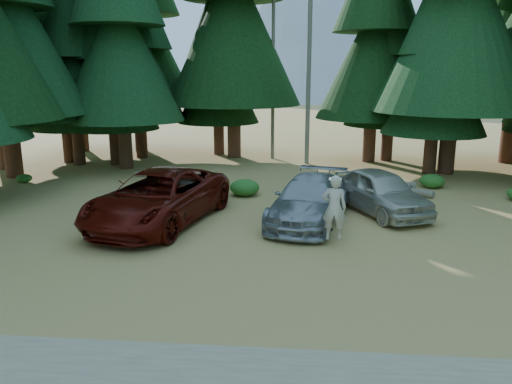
% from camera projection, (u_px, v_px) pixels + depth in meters
% --- Properties ---
extents(ground, '(160.00, 160.00, 0.00)m').
position_uv_depth(ground, '(283.00, 257.00, 13.95)').
color(ground, tan).
rests_on(ground, ground).
extents(forest_belt_north, '(36.00, 7.00, 22.00)m').
position_uv_depth(forest_belt_north, '(292.00, 162.00, 28.47)').
color(forest_belt_north, black).
rests_on(forest_belt_north, ground).
extents(snag_front, '(0.24, 0.24, 12.00)m').
position_uv_depth(snag_front, '(309.00, 52.00, 26.49)').
color(snag_front, '#716B5B').
rests_on(snag_front, ground).
extents(snag_back, '(0.20, 0.20, 10.00)m').
position_uv_depth(snag_back, '(273.00, 72.00, 28.35)').
color(snag_back, '#716B5B').
rests_on(snag_back, ground).
extents(mountain_peak, '(48.00, 50.00, 28.00)m').
position_uv_depth(mountain_peak, '(287.00, 30.00, 96.53)').
color(mountain_peak, '#989CA1').
rests_on(mountain_peak, ground).
extents(red_pickup, '(4.37, 6.92, 1.78)m').
position_uv_depth(red_pickup, '(159.00, 198.00, 16.86)').
color(red_pickup, '#570D07').
rests_on(red_pickup, ground).
extents(silver_minivan_center, '(3.30, 5.61, 1.53)m').
position_uv_depth(silver_minivan_center, '(309.00, 200.00, 17.05)').
color(silver_minivan_center, '#A0A2A8').
rests_on(silver_minivan_center, ground).
extents(silver_minivan_right, '(3.64, 5.03, 1.59)m').
position_uv_depth(silver_minivan_right, '(380.00, 191.00, 18.13)').
color(silver_minivan_right, beige).
rests_on(silver_minivan_right, ground).
extents(frisbee_player, '(0.75, 0.54, 1.93)m').
position_uv_depth(frisbee_player, '(334.00, 208.00, 14.46)').
color(frisbee_player, beige).
rests_on(frisbee_player, ground).
extents(log_left, '(3.63, 0.46, 0.26)m').
position_uv_depth(log_left, '(172.00, 174.00, 24.43)').
color(log_left, '#716B5B').
rests_on(log_left, ground).
extents(log_mid, '(3.25, 2.45, 0.31)m').
position_uv_depth(log_mid, '(390.00, 188.00, 21.43)').
color(log_mid, '#716B5B').
rests_on(log_mid, ground).
extents(log_right, '(5.16, 0.76, 0.33)m').
position_uv_depth(log_right, '(356.00, 184.00, 22.17)').
color(log_right, '#716B5B').
rests_on(log_right, ground).
extents(shrub_far_left, '(1.23, 1.23, 0.68)m').
position_uv_depth(shrub_far_left, '(181.00, 187.00, 20.73)').
color(shrub_far_left, '#206B21').
rests_on(shrub_far_left, ground).
extents(shrub_left, '(0.93, 0.93, 0.51)m').
position_uv_depth(shrub_left, '(192.00, 176.00, 23.33)').
color(shrub_left, '#206B21').
rests_on(shrub_left, ground).
extents(shrub_center_left, '(1.23, 1.23, 0.68)m').
position_uv_depth(shrub_center_left, '(245.00, 188.00, 20.72)').
color(shrub_center_left, '#206B21').
rests_on(shrub_center_left, ground).
extents(shrub_center_right, '(0.91, 0.91, 0.50)m').
position_uv_depth(shrub_center_right, '(295.00, 190.00, 20.62)').
color(shrub_center_right, '#206B21').
rests_on(shrub_center_right, ground).
extents(shrub_right, '(0.85, 0.85, 0.47)m').
position_uv_depth(shrub_right, '(431.00, 183.00, 22.10)').
color(shrub_right, '#206B21').
rests_on(shrub_right, ground).
extents(shrub_far_right, '(1.08, 1.08, 0.60)m').
position_uv_depth(shrub_far_right, '(432.00, 181.00, 22.16)').
color(shrub_far_right, '#206B21').
rests_on(shrub_far_right, ground).
extents(shrub_edge_west, '(0.71, 0.71, 0.39)m').
position_uv_depth(shrub_edge_west, '(24.00, 178.00, 23.15)').
color(shrub_edge_west, '#206B21').
rests_on(shrub_edge_west, ground).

